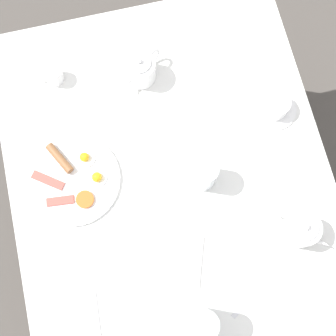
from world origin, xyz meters
name	(u,v)px	position (x,y,z in m)	size (l,w,h in m)	color
ground_plane	(168,208)	(0.00, 0.00, 0.00)	(8.00, 8.00, 0.00)	#4C4742
table	(168,174)	(0.00, 0.00, 0.67)	(1.01, 1.19, 0.74)	white
breakfast_plate	(74,178)	(0.30, -0.04, 0.75)	(0.30, 0.30, 0.04)	white
teapot_near	(140,69)	(0.01, -0.34, 0.79)	(0.16, 0.12, 0.12)	white
teapot_far	(300,229)	(-0.34, 0.28, 0.79)	(0.14, 0.15, 0.12)	white
teacup_with_saucer_left	(274,106)	(-0.38, -0.12, 0.76)	(0.15, 0.15, 0.06)	white
water_glass_tall	(202,323)	(0.01, 0.47, 0.82)	(0.08, 0.08, 0.16)	white
water_glass_short	(204,174)	(-0.10, 0.05, 0.80)	(0.08, 0.08, 0.13)	white
creamer_jug	(53,75)	(0.30, -0.39, 0.77)	(0.09, 0.06, 0.06)	white
napkin_folded	(183,261)	(0.02, 0.29, 0.74)	(0.16, 0.19, 0.01)	white
fork_by_plate	(221,77)	(-0.24, -0.27, 0.74)	(0.17, 0.10, 0.00)	silver
knife_by_plate	(98,331)	(0.31, 0.42, 0.74)	(0.03, 0.22, 0.00)	silver
spoon_for_tea	(115,251)	(0.22, 0.21, 0.74)	(0.16, 0.02, 0.00)	silver
fork_spare	(252,295)	(-0.15, 0.43, 0.74)	(0.15, 0.11, 0.00)	silver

